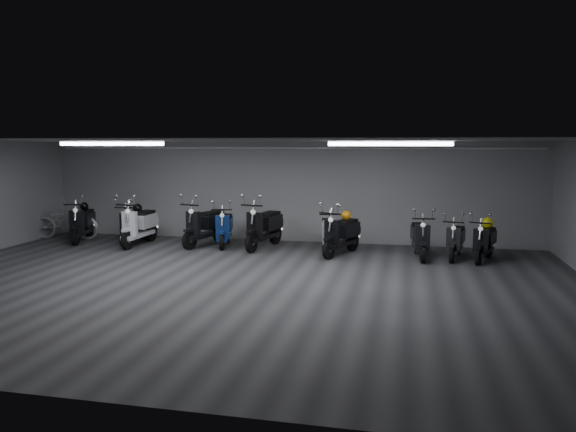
% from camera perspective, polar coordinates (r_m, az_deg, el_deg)
% --- Properties ---
extents(floor, '(14.00, 10.00, 0.01)m').
position_cam_1_polar(floor, '(10.90, -6.12, -7.11)').
color(floor, '#363639').
rests_on(floor, ground).
extents(ceiling, '(14.00, 10.00, 0.01)m').
position_cam_1_polar(ceiling, '(10.55, -6.33, 7.83)').
color(ceiling, gray).
rests_on(ceiling, ground).
extents(back_wall, '(14.00, 0.01, 2.80)m').
position_cam_1_polar(back_wall, '(15.43, -0.34, 2.55)').
color(back_wall, gray).
rests_on(back_wall, ground).
extents(front_wall, '(14.00, 0.01, 2.80)m').
position_cam_1_polar(front_wall, '(6.16, -21.15, -5.59)').
color(front_wall, gray).
rests_on(front_wall, ground).
extents(fluor_strip_left, '(2.40, 0.18, 0.08)m').
position_cam_1_polar(fluor_strip_left, '(12.70, -17.90, 7.16)').
color(fluor_strip_left, white).
rests_on(fluor_strip_left, ceiling).
extents(fluor_strip_right, '(2.40, 0.18, 0.08)m').
position_cam_1_polar(fluor_strip_right, '(11.01, 10.51, 7.39)').
color(fluor_strip_right, white).
rests_on(fluor_strip_right, ceiling).
extents(conduit, '(13.60, 0.05, 0.05)m').
position_cam_1_polar(conduit, '(15.29, -0.41, 7.08)').
color(conduit, white).
rests_on(conduit, back_wall).
extents(scooter_0, '(1.09, 1.96, 1.39)m').
position_cam_1_polar(scooter_0, '(16.41, -20.63, -0.12)').
color(scooter_0, black).
rests_on(scooter_0, floor).
extents(scooter_1, '(0.64, 1.77, 1.31)m').
position_cam_1_polar(scooter_1, '(15.76, -15.72, -0.36)').
color(scooter_1, black).
rests_on(scooter_1, floor).
extents(scooter_2, '(0.69, 1.97, 1.45)m').
position_cam_1_polar(scooter_2, '(15.32, -15.24, -0.29)').
color(scooter_2, white).
rests_on(scooter_2, floor).
extents(scooter_3, '(1.21, 2.06, 1.46)m').
position_cam_1_polar(scooter_3, '(14.88, -8.63, -0.33)').
color(scooter_3, black).
rests_on(scooter_3, floor).
extents(scooter_4, '(0.94, 1.85, 1.31)m').
position_cam_1_polar(scooter_4, '(14.78, -6.62, -0.63)').
color(scooter_4, navy).
rests_on(scooter_4, floor).
extents(scooter_5, '(1.11, 2.10, 1.49)m').
position_cam_1_polar(scooter_5, '(14.39, -2.53, -0.44)').
color(scooter_5, black).
rests_on(scooter_5, floor).
extents(scooter_6, '(0.91, 1.83, 1.30)m').
position_cam_1_polar(scooter_6, '(13.84, 4.26, -1.17)').
color(scooter_6, white).
rests_on(scooter_6, floor).
extents(scooter_7, '(1.25, 1.93, 1.37)m').
position_cam_1_polar(scooter_7, '(13.58, 5.56, -1.22)').
color(scooter_7, black).
rests_on(scooter_7, floor).
extents(scooter_8, '(0.74, 1.77, 1.28)m').
position_cam_1_polar(scooter_8, '(13.52, 13.58, -1.61)').
color(scooter_8, black).
rests_on(scooter_8, floor).
extents(scooter_9, '(0.86, 1.67, 1.19)m').
position_cam_1_polar(scooter_9, '(13.66, 17.06, -1.85)').
color(scooter_9, black).
rests_on(scooter_9, floor).
extents(bicycle, '(1.98, 0.87, 1.24)m').
position_cam_1_polar(bicycle, '(17.05, -22.08, -0.16)').
color(bicycle, silver).
rests_on(bicycle, floor).
extents(scooter_10, '(1.05, 1.71, 1.21)m').
position_cam_1_polar(scooter_10, '(13.62, 19.78, -1.95)').
color(scooter_10, black).
rests_on(scooter_10, floor).
extents(helmet_0, '(0.23, 0.23, 0.23)m').
position_cam_1_polar(helmet_0, '(16.63, -20.41, 0.96)').
color(helmet_0, black).
rests_on(helmet_0, scooter_0).
extents(helmet_1, '(0.27, 0.27, 0.27)m').
position_cam_1_polar(helmet_1, '(13.80, 20.04, -0.67)').
color(helmet_1, yellow).
rests_on(helmet_1, scooter_10).
extents(helmet_2, '(0.24, 0.24, 0.24)m').
position_cam_1_polar(helmet_2, '(13.76, 6.09, 0.08)').
color(helmet_2, orange).
rests_on(helmet_2, scooter_7).
extents(helmet_3, '(0.26, 0.26, 0.26)m').
position_cam_1_polar(helmet_3, '(15.94, -15.38, 0.78)').
color(helmet_3, black).
rests_on(helmet_3, scooter_1).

